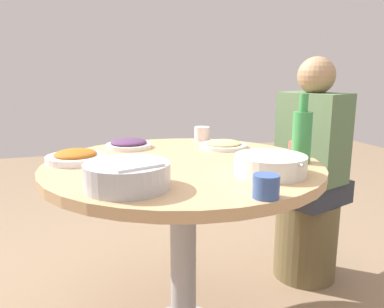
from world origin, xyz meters
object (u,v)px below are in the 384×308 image
at_px(dish_noodles, 223,145).
at_px(diner_left, 312,143).
at_px(round_dining_table, 183,189).
at_px(tea_cup_side, 202,134).
at_px(soup_bowl, 270,165).
at_px(tea_cup_far, 297,148).
at_px(rice_bowl, 127,175).
at_px(dish_eggplant, 129,144).
at_px(green_bottle, 302,135).
at_px(tea_cup_near, 266,186).
at_px(stool_for_diner_left, 306,238).
at_px(dish_stirfry, 76,157).

distance_m(dish_noodles, diner_left, 0.52).
distance_m(round_dining_table, tea_cup_side, 0.52).
bearing_deg(dish_noodles, round_dining_table, -49.60).
distance_m(round_dining_table, soup_bowl, 0.39).
height_order(tea_cup_far, diner_left, diner_left).
xyz_separation_m(rice_bowl, dish_eggplant, (-0.64, 0.10, -0.02)).
relative_size(soup_bowl, tea_cup_side, 3.36).
distance_m(dish_eggplant, green_bottle, 0.79).
bearing_deg(tea_cup_side, tea_cup_near, -7.74).
distance_m(soup_bowl, tea_cup_far, 0.37).
height_order(rice_bowl, soup_bowl, rice_bowl).
bearing_deg(stool_for_diner_left, diner_left, -90.00).
distance_m(green_bottle, tea_cup_near, 0.50).
distance_m(round_dining_table, tea_cup_far, 0.53).
relative_size(round_dining_table, stool_for_diner_left, 2.52).
bearing_deg(diner_left, round_dining_table, -71.01).
relative_size(green_bottle, tea_cup_side, 3.42).
xyz_separation_m(tea_cup_side, stool_for_diner_left, (0.17, 0.55, -0.59)).
distance_m(round_dining_table, green_bottle, 0.52).
distance_m(soup_bowl, stool_for_diner_left, 0.96).
bearing_deg(diner_left, tea_cup_far, -43.83).
bearing_deg(rice_bowl, dish_noodles, 134.06).
bearing_deg(tea_cup_far, tea_cup_near, -40.19).
height_order(round_dining_table, tea_cup_far, tea_cup_far).
height_order(rice_bowl, diner_left, diner_left).
height_order(dish_noodles, green_bottle, green_bottle).
xyz_separation_m(rice_bowl, dish_noodles, (-0.51, 0.52, -0.03)).
distance_m(tea_cup_side, stool_for_diner_left, 0.82).
bearing_deg(rice_bowl, tea_cup_near, 59.64).
bearing_deg(tea_cup_near, tea_cup_side, 172.26).
bearing_deg(stool_for_diner_left, tea_cup_far, -43.83).
relative_size(dish_eggplant, tea_cup_far, 2.93).
relative_size(soup_bowl, diner_left, 0.35).
xyz_separation_m(soup_bowl, stool_for_diner_left, (-0.54, 0.54, -0.58)).
xyz_separation_m(dish_eggplant, stool_for_diner_left, (0.09, 0.95, -0.57)).
xyz_separation_m(dish_stirfry, tea_cup_far, (0.15, 0.92, 0.01)).
height_order(dish_eggplant, dish_stirfry, dish_stirfry).
distance_m(rice_bowl, tea_cup_side, 0.87).
bearing_deg(dish_eggplant, stool_for_diner_left, 84.53).
distance_m(soup_bowl, green_bottle, 0.26).
height_order(dish_noodles, tea_cup_side, tea_cup_side).
height_order(soup_bowl, diner_left, diner_left).
bearing_deg(dish_stirfry, soup_bowl, 57.77).
distance_m(rice_bowl, tea_cup_far, 0.81).
bearing_deg(dish_stirfry, tea_cup_far, 80.56).
bearing_deg(dish_noodles, green_bottle, 26.43).
bearing_deg(tea_cup_side, rice_bowl, -34.17).
distance_m(dish_noodles, tea_cup_near, 0.74).
xyz_separation_m(dish_eggplant, dish_stirfry, (0.22, -0.24, 0.00)).
bearing_deg(rice_bowl, green_bottle, 101.23).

